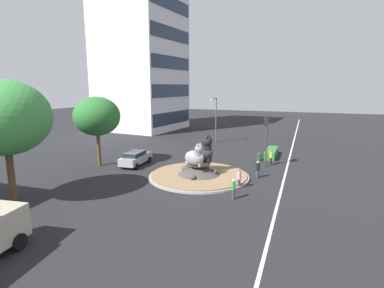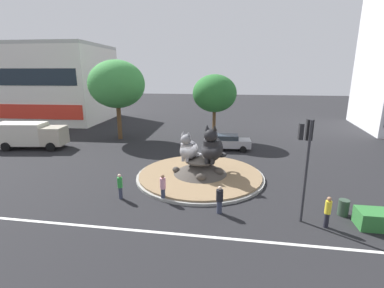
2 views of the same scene
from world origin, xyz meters
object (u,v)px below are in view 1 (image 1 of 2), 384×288
object	(u,v)px
traffic_light_mast	(266,130)
office_tower	(141,50)
pedestrian_black_shirt	(258,169)
streetlight_arm	(215,117)
cat_statue_grey	(195,157)
litter_bin	(259,157)
cat_statue_black	(203,151)
pedestrian_green_shirt	(233,188)
pedestrian_yellow_shirt	(271,157)
second_tree_near_tower	(4,118)
pedestrian_pink_shirt	(239,178)
sedan_on_far_lane	(136,158)
broadleaf_tree_behind_island	(97,116)

from	to	relation	value
traffic_light_mast	office_tower	distance (m)	36.18
pedestrian_black_shirt	streetlight_arm	bearing A→B (deg)	134.35
cat_statue_grey	litter_bin	bearing A→B (deg)	79.62
cat_statue_black	streetlight_arm	size ratio (longest dim) A/B	0.41
pedestrian_green_shirt	cat_statue_grey	bearing A→B (deg)	119.69
office_tower	pedestrian_yellow_shirt	xyz separation A→B (m)	(-19.92, -27.56, -14.45)
second_tree_near_tower	pedestrian_black_shirt	world-z (taller)	second_tree_near_tower
pedestrian_green_shirt	pedestrian_pink_shirt	bearing A→B (deg)	71.61
second_tree_near_tower	cat_statue_black	bearing A→B (deg)	-42.47
sedan_on_far_lane	pedestrian_pink_shirt	bearing A→B (deg)	-109.37
cat_statue_grey	litter_bin	size ratio (longest dim) A/B	2.45
streetlight_arm	pedestrian_green_shirt	bearing A→B (deg)	24.15
cat_statue_black	traffic_light_mast	xyz separation A→B (m)	(5.12, -5.33, 1.59)
cat_statue_grey	sedan_on_far_lane	world-z (taller)	cat_statue_grey
cat_statue_grey	traffic_light_mast	bearing A→B (deg)	66.77
cat_statue_grey	pedestrian_pink_shirt	size ratio (longest dim) A/B	1.29
streetlight_arm	pedestrian_pink_shirt	distance (m)	20.91
litter_bin	pedestrian_pink_shirt	bearing A→B (deg)	178.89
broadleaf_tree_behind_island	second_tree_near_tower	xyz separation A→B (m)	(-11.04, -0.79, 0.96)
pedestrian_pink_shirt	litter_bin	distance (m)	10.29
cat_statue_black	second_tree_near_tower	xyz separation A→B (m)	(-11.80, 10.80, 3.97)
pedestrian_yellow_shirt	pedestrian_pink_shirt	world-z (taller)	pedestrian_pink_shirt
pedestrian_pink_shirt	sedan_on_far_lane	xyz separation A→B (m)	(3.47, 12.19, -0.08)
cat_statue_black	pedestrian_pink_shirt	distance (m)	5.15
streetlight_arm	pedestrian_green_shirt	size ratio (longest dim) A/B	4.21
pedestrian_black_shirt	office_tower	bearing A→B (deg)	151.75
office_tower	broadleaf_tree_behind_island	xyz separation A→B (m)	(-27.02, -10.15, -9.98)
pedestrian_black_shirt	pedestrian_pink_shirt	bearing A→B (deg)	-91.33
pedestrian_yellow_shirt	pedestrian_black_shirt	world-z (taller)	pedestrian_yellow_shirt
pedestrian_green_shirt	sedan_on_far_lane	world-z (taller)	pedestrian_green_shirt
broadleaf_tree_behind_island	pedestrian_green_shirt	size ratio (longest dim) A/B	4.59
cat_statue_grey	sedan_on_far_lane	distance (m)	8.44
second_tree_near_tower	pedestrian_pink_shirt	distance (m)	18.38
office_tower	sedan_on_far_lane	distance (m)	32.33
broadleaf_tree_behind_island	streetlight_arm	world-z (taller)	broadleaf_tree_behind_island
office_tower	streetlight_arm	world-z (taller)	office_tower
traffic_light_mast	broadleaf_tree_behind_island	world-z (taller)	broadleaf_tree_behind_island
second_tree_near_tower	pedestrian_yellow_shirt	distance (m)	25.20
sedan_on_far_lane	streetlight_arm	bearing A→B (deg)	-19.26
streetlight_arm	pedestrian_pink_shirt	xyz separation A→B (m)	(-19.16, -7.76, -3.10)
cat_statue_grey	office_tower	size ratio (longest dim) A/B	0.07
pedestrian_yellow_shirt	sedan_on_far_lane	size ratio (longest dim) A/B	0.35
cat_statue_grey	pedestrian_yellow_shirt	size ratio (longest dim) A/B	1.31
pedestrian_pink_shirt	litter_bin	size ratio (longest dim) A/B	1.90
broadleaf_tree_behind_island	cat_statue_black	bearing A→B (deg)	-86.24
office_tower	pedestrian_black_shirt	size ratio (longest dim) A/B	18.92
cat_statue_grey	sedan_on_far_lane	size ratio (longest dim) A/B	0.46
cat_statue_black	pedestrian_black_shirt	distance (m)	5.49
office_tower	streetlight_arm	bearing A→B (deg)	-112.18
cat_statue_black	cat_statue_grey	bearing A→B (deg)	-85.64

